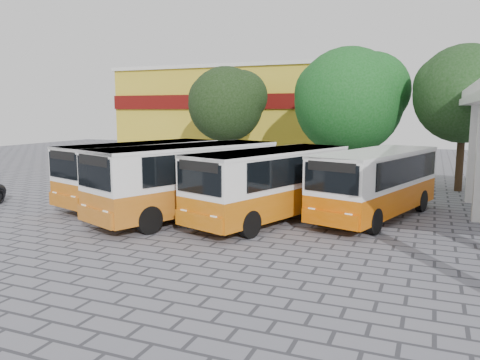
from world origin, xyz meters
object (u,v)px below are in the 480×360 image
at_px(bus_far_left, 142,169).
at_px(bus_far_right, 376,180).
at_px(bus_centre_left, 187,176).
at_px(bus_centre_right, 271,180).

distance_m(bus_far_left, bus_far_right, 10.84).
xyz_separation_m(bus_centre_left, bus_far_right, (7.31, 2.84, -0.13)).
bearing_deg(bus_far_left, bus_centre_left, -9.80).
distance_m(bus_far_left, bus_centre_right, 7.01).
bearing_deg(bus_far_left, bus_centre_right, 9.03).
height_order(bus_centre_right, bus_far_right, bus_centre_right).
bearing_deg(bus_centre_left, bus_centre_right, 34.53).
height_order(bus_centre_left, bus_centre_right, bus_centre_left).
height_order(bus_far_left, bus_centre_right, bus_far_left).
xyz_separation_m(bus_far_left, bus_centre_left, (3.49, -1.85, 0.07)).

